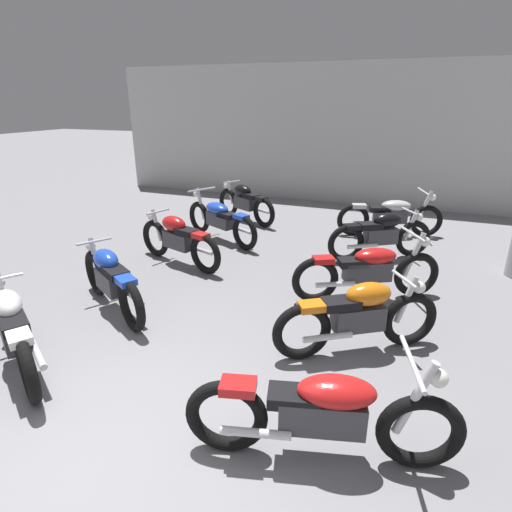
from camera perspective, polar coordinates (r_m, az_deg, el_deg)
The scene contains 12 objects.
ground_plane at distance 3.83m, azimuth -21.92°, elevation -26.16°, with size 60.00×60.00×0.00m, color gray.
back_wall at distance 11.69m, azimuth 11.50°, elevation 15.99°, with size 13.18×0.24×3.60m, color #BCBAB7.
motorcycle_left_row_0 at distance 5.07m, azimuth -30.38°, elevation -8.66°, with size 1.73×1.13×0.88m.
motorcycle_left_row_1 at distance 5.86m, azimuth -19.36°, elevation -3.01°, with size 1.76×1.09×0.88m.
motorcycle_left_row_2 at distance 7.24m, azimuth -10.65°, elevation 2.34°, with size 1.91×0.75×0.88m.
motorcycle_left_row_3 at distance 8.38m, azimuth -4.96°, elevation 5.12°, with size 1.99×1.12×0.97m.
motorcycle_left_row_4 at distance 9.74m, azimuth -1.52°, elevation 7.47°, with size 1.79×1.02×0.88m.
motorcycle_right_row_0 at distance 3.45m, azimuth 9.29°, elevation -20.45°, with size 2.13×0.85×0.97m.
motorcycle_right_row_1 at distance 4.78m, azimuth 14.00°, elevation -7.97°, with size 1.70×1.18×0.88m.
motorcycle_right_row_2 at distance 6.06m, azimuth 15.19°, elevation -1.83°, with size 1.96×1.17×0.97m.
motorcycle_right_row_3 at distance 7.68m, azimuth 16.86°, elevation 2.86°, with size 1.71×1.17×0.88m.
motorcycle_right_row_4 at distance 9.06m, azimuth 18.05°, elevation 5.37°, with size 2.09×0.92×0.97m.
Camera 1 is at (2.06, -1.75, 2.71)m, focal length 29.07 mm.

